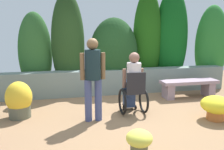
{
  "coord_description": "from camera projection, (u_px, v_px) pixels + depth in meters",
  "views": [
    {
      "loc": [
        -1.23,
        -4.4,
        1.78
      ],
      "look_at": [
        -0.19,
        0.3,
        0.85
      ],
      "focal_mm": 37.48,
      "sensor_mm": 36.0,
      "label": 1
    }
  ],
  "objects": [
    {
      "name": "ground_plane",
      "position": [
        124.0,
        118.0,
        4.82
      ],
      "size": [
        11.82,
        11.82,
        0.0
      ],
      "primitive_type": "plane",
      "color": "#8D6B4B"
    },
    {
      "name": "stone_retaining_wall",
      "position": [
        107.0,
        82.0,
        6.57
      ],
      "size": [
        7.16,
        0.38,
        0.69
      ],
      "primitive_type": "cube",
      "color": "slate",
      "rests_on": "ground"
    },
    {
      "name": "hedge_backdrop",
      "position": [
        116.0,
        47.0,
        6.99
      ],
      "size": [
        8.1,
        1.13,
        3.06
      ],
      "color": "#226B30",
      "rests_on": "ground"
    },
    {
      "name": "stone_bench",
      "position": [
        189.0,
        86.0,
        6.26
      ],
      "size": [
        1.54,
        0.44,
        0.46
      ],
      "rotation": [
        0.0,
        0.0,
        -0.12
      ],
      "color": "gray",
      "rests_on": "ground"
    },
    {
      "name": "person_in_wheelchair",
      "position": [
        133.0,
        85.0,
        4.99
      ],
      "size": [
        0.53,
        0.66,
        1.33
      ],
      "rotation": [
        0.0,
        0.0,
        0.2
      ],
      "color": "black",
      "rests_on": "ground"
    },
    {
      "name": "person_standing_companion",
      "position": [
        93.0,
        74.0,
        4.5
      ],
      "size": [
        0.49,
        0.3,
        1.63
      ],
      "rotation": [
        0.0,
        0.0,
        0.15
      ],
      "color": "#424C7A",
      "rests_on": "ground"
    },
    {
      "name": "flower_pot_terracotta_by_wall",
      "position": [
        216.0,
        106.0,
        4.67
      ],
      "size": [
        0.61,
        0.61,
        0.49
      ],
      "color": "#C06A30",
      "rests_on": "ground"
    },
    {
      "name": "flower_pot_red_accent",
      "position": [
        19.0,
        100.0,
        4.78
      ],
      "size": [
        0.53,
        0.53,
        0.76
      ],
      "color": "#565A46",
      "rests_on": "ground"
    },
    {
      "name": "flower_pot_small_foreground",
      "position": [
        139.0,
        141.0,
        3.32
      ],
      "size": [
        0.38,
        0.38,
        0.39
      ],
      "color": "brown",
      "rests_on": "ground"
    }
  ]
}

